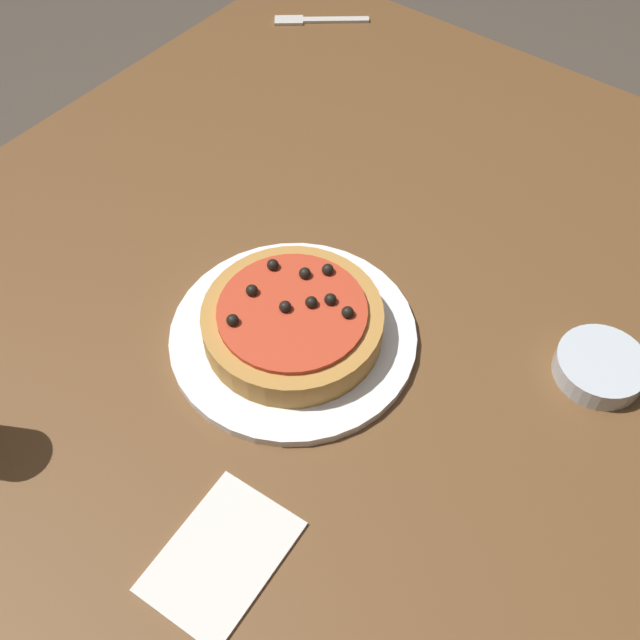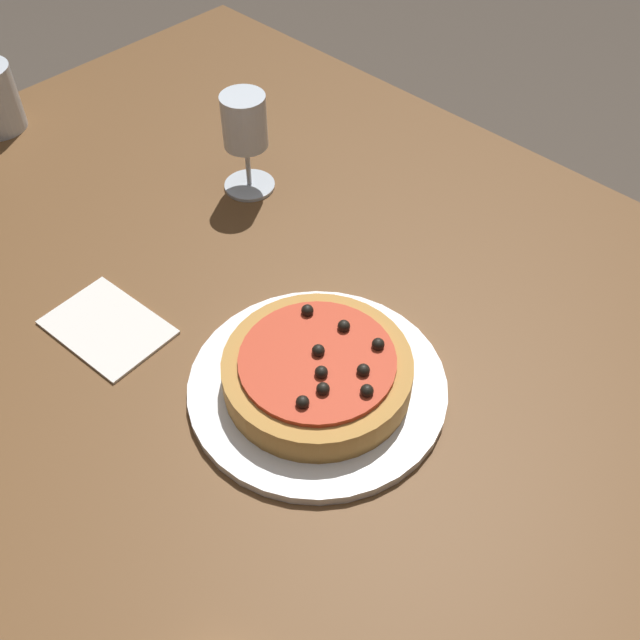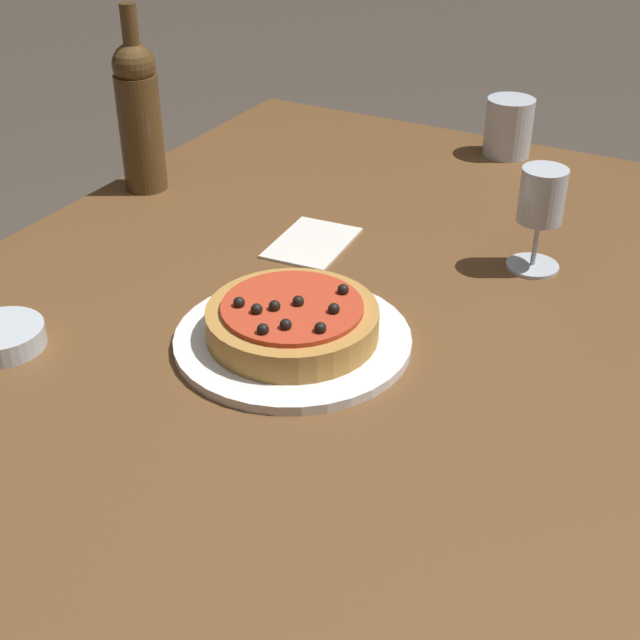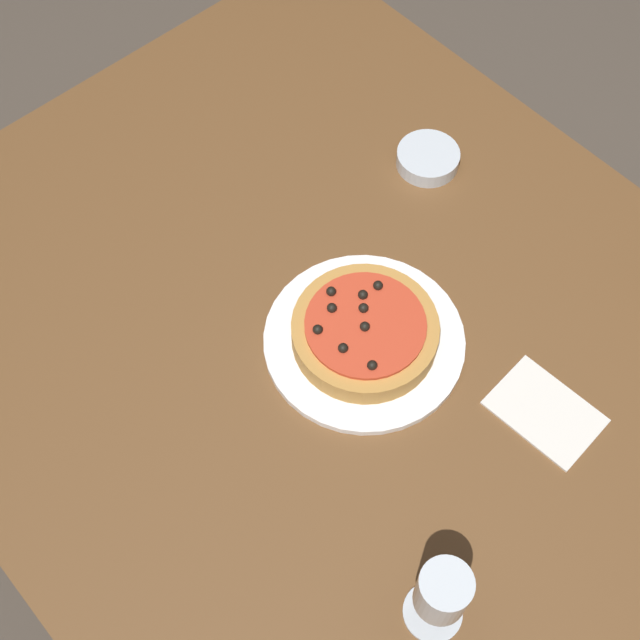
{
  "view_description": "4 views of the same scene",
  "coord_description": "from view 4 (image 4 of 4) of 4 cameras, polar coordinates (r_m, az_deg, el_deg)",
  "views": [
    {
      "loc": [
        -0.34,
        -0.36,
        1.41
      ],
      "look_at": [
        0.07,
        -0.05,
        0.75
      ],
      "focal_mm": 42.0,
      "sensor_mm": 36.0,
      "label": 1
    },
    {
      "loc": [
        0.41,
        -0.38,
        1.38
      ],
      "look_at": [
        0.01,
        0.03,
        0.76
      ],
      "focal_mm": 42.0,
      "sensor_mm": 36.0,
      "label": 2
    },
    {
      "loc": [
        0.83,
        0.44,
        1.3
      ],
      "look_at": [
        0.05,
        0.01,
        0.75
      ],
      "focal_mm": 50.0,
      "sensor_mm": 36.0,
      "label": 3
    },
    {
      "loc": [
        -0.36,
        0.44,
        1.83
      ],
      "look_at": [
        0.11,
        0.02,
        0.75
      ],
      "focal_mm": 50.0,
      "sensor_mm": 36.0,
      "label": 4
    }
  ],
  "objects": [
    {
      "name": "pizza",
      "position": [
        1.25,
        2.88,
        -0.72
      ],
      "size": [
        0.21,
        0.21,
        0.05
      ],
      "color": "#BC843D",
      "rests_on": "dinner_plate"
    },
    {
      "name": "paper_napkin",
      "position": [
        1.26,
        14.21,
        -5.71
      ],
      "size": [
        0.15,
        0.11,
        0.0
      ],
      "color": "silver",
      "rests_on": "dining_table"
    },
    {
      "name": "dinner_plate",
      "position": [
        1.27,
        2.84,
        -1.32
      ],
      "size": [
        0.29,
        0.29,
        0.01
      ],
      "color": "white",
      "rests_on": "dining_table"
    },
    {
      "name": "ground_plane",
      "position": [
        1.91,
        2.61,
        -13.2
      ],
      "size": [
        14.0,
        14.0,
        0.0
      ],
      "primitive_type": "plane",
      "color": "#4C4238"
    },
    {
      "name": "dining_table",
      "position": [
        1.31,
        3.71,
        -4.96
      ],
      "size": [
        1.5,
        1.08,
        0.71
      ],
      "color": "brown",
      "rests_on": "ground_plane"
    },
    {
      "name": "wine_glass",
      "position": [
        1.05,
        7.82,
        -16.94
      ],
      "size": [
        0.07,
        0.07,
        0.15
      ],
      "color": "silver",
      "rests_on": "dining_table"
    },
    {
      "name": "side_bowl",
      "position": [
        1.46,
        6.92,
        10.23
      ],
      "size": [
        0.1,
        0.1,
        0.03
      ],
      "color": "silver",
      "rests_on": "dining_table"
    }
  ]
}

